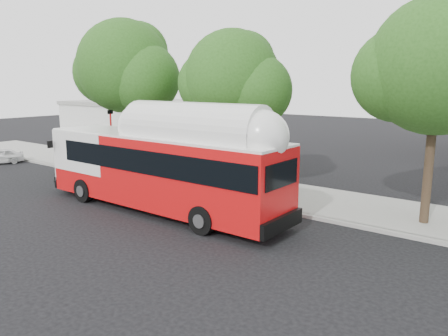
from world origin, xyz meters
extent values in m
plane|color=black|center=(0.00, 0.00, 0.00)|extent=(120.00, 120.00, 0.00)
cube|color=gray|center=(0.00, 6.50, 0.07)|extent=(60.00, 5.00, 0.15)
cube|color=gray|center=(0.00, 3.90, 0.07)|extent=(60.00, 0.30, 0.15)
cube|color=maroon|center=(-3.00, 3.90, 0.08)|extent=(10.00, 0.32, 0.16)
cylinder|color=#2D2116|center=(-9.00, 5.50, 3.04)|extent=(0.36, 0.36, 6.08)
sphere|color=#224D16|center=(-9.00, 5.50, 6.84)|extent=(5.80, 5.80, 5.80)
sphere|color=#224D16|center=(-7.41, 5.70, 6.08)|extent=(4.35, 4.35, 4.35)
cylinder|color=#2D2116|center=(-1.00, 6.00, 2.72)|extent=(0.36, 0.36, 5.44)
sphere|color=#224D16|center=(-1.00, 6.00, 6.12)|extent=(5.00, 5.00, 5.00)
sphere|color=#224D16|center=(0.38, 6.20, 5.44)|extent=(3.75, 3.75, 3.75)
cylinder|color=#2D2116|center=(9.00, 5.80, 2.88)|extent=(0.36, 0.36, 5.76)
sphere|color=#224D16|center=(9.00, 5.80, 6.48)|extent=(5.40, 5.40, 5.40)
cube|color=silver|center=(-14.00, 14.00, 2.00)|extent=(16.00, 10.00, 4.00)
cube|color=gray|center=(-14.00, 14.00, 4.10)|extent=(16.20, 10.20, 0.30)
cube|color=red|center=(-1.23, 0.76, 1.91)|extent=(12.74, 2.91, 3.07)
cube|color=black|center=(-0.70, 0.75, 2.54)|extent=(11.47, 2.96, 1.01)
cube|color=white|center=(-1.23, 0.76, 3.48)|extent=(12.73, 2.83, 0.11)
cube|color=white|center=(0.88, 0.73, 3.76)|extent=(6.80, 2.20, 0.58)
cube|color=black|center=(-8.16, 0.85, 0.53)|extent=(0.87, 1.92, 0.06)
imported|color=navy|center=(-8.16, 0.85, 1.04)|extent=(0.66, 1.82, 0.95)
imported|color=silver|center=(-19.14, 2.12, 0.55)|extent=(3.50, 2.36, 1.11)
cylinder|color=red|center=(-8.97, 4.25, 1.98)|extent=(0.12, 0.12, 3.96)
cube|color=black|center=(-8.97, 4.25, 4.06)|extent=(0.05, 0.40, 0.25)
camera|label=1|loc=(12.83, -13.00, 5.84)|focal=35.00mm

